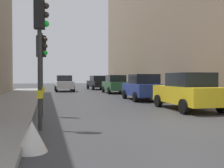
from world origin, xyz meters
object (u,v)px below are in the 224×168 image
Objects in this scene: traffic_light_near_left at (40,38)px; car_dark_suv at (97,83)px; traffic_light_near_right at (42,59)px; car_blue_van at (143,87)px; car_yellow_taxi at (188,91)px; car_green_estate at (115,84)px; car_white_compact at (64,83)px; warning_sign_triangle at (32,137)px.

car_dark_suv is at bearing 75.00° from traffic_light_near_left.
car_blue_van is at bearing 41.98° from traffic_light_near_right.
car_yellow_taxi is at bearing 3.90° from traffic_light_near_right.
car_blue_van is (0.01, -15.76, 0.00)m from car_dark_suv.
car_blue_van is 1.01× the size of car_yellow_taxi.
traffic_light_near_left is 17.72m from car_green_estate.
car_white_compact is 23.39m from warning_sign_triangle.
car_yellow_taxi is (6.70, 0.46, -1.39)m from traffic_light_near_right.
warning_sign_triangle is (-2.24, -23.28, -0.55)m from car_white_compact.
traffic_light_near_right is 8.87m from car_blue_van.
warning_sign_triangle is at bearing -91.56° from traffic_light_near_right.
warning_sign_triangle is at bearing -95.50° from car_white_compact.
car_white_compact is 18.48m from car_yellow_taxi.
traffic_light_near_left is 25.19m from car_dark_suv.
car_white_compact is at bearing 109.43° from car_blue_van.
car_yellow_taxi is at bearing -89.98° from car_green_estate.
car_white_compact is (-4.58, 4.69, 0.00)m from car_green_estate.
traffic_light_near_left is 3.28m from warning_sign_triangle.
car_dark_suv is at bearing 75.96° from warning_sign_triangle.
traffic_light_near_right reaches higher than car_green_estate.
traffic_light_near_right reaches higher than car_dark_suv.
car_green_estate is (6.69, 16.31, -1.80)m from traffic_light_near_left.
car_white_compact and car_yellow_taxi have the same top height.
car_yellow_taxi is at bearing -88.05° from car_blue_van.
car_green_estate is 1.00× the size of car_yellow_taxi.
car_green_estate is 1.01× the size of car_white_compact.
car_white_compact is at bearing 84.50° from warning_sign_triangle.
car_blue_van and car_yellow_taxi have the same top height.
car_green_estate and car_dark_suv have the same top height.
traffic_light_near_left reaches higher than car_dark_suv.
warning_sign_triangle is (-0.13, -4.93, -1.94)m from traffic_light_near_right.
car_white_compact is (-4.41, 12.49, 0.00)m from car_blue_van.
car_blue_van is (6.51, 5.86, -1.39)m from traffic_light_near_right.
car_dark_suv is (6.51, 21.62, -1.39)m from traffic_light_near_right.
car_green_estate and car_blue_van have the same top height.
car_green_estate is at bearing 67.70° from traffic_light_near_left.
traffic_light_near_right reaches higher than warning_sign_triangle.
traffic_light_near_right is 15.28m from car_green_estate.
car_green_estate and car_white_compact have the same top height.
traffic_light_near_right is at bearing -138.02° from car_blue_van.
warning_sign_triangle is at bearing -110.17° from car_green_estate.
traffic_light_near_right is 5.05× the size of warning_sign_triangle.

